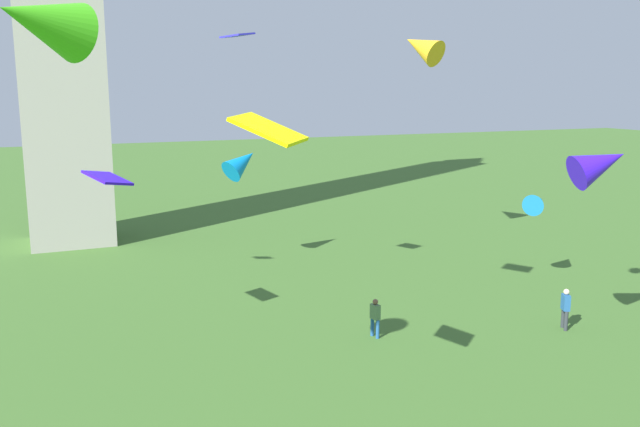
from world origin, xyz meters
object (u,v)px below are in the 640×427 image
object	(u,v)px
person_0	(565,306)
kite_flying_11	(537,202)
kite_flying_3	(268,129)
kite_flying_5	(41,21)
person_3	(375,316)
kite_flying_0	(421,47)
kite_flying_7	(237,35)
kite_flying_10	(107,178)
kite_flying_8	(242,162)
kite_flying_1	(600,164)

from	to	relation	value
person_0	kite_flying_11	size ratio (longest dim) A/B	0.90
kite_flying_3	kite_flying_5	bearing A→B (deg)	44.11
person_3	kite_flying_0	bearing A→B (deg)	-47.82
person_0	kite_flying_3	bearing A→B (deg)	131.44
kite_flying_7	kite_flying_10	size ratio (longest dim) A/B	0.75
kite_flying_3	kite_flying_11	bearing A→B (deg)	-104.70
kite_flying_0	kite_flying_5	distance (m)	27.40
person_0	kite_flying_10	world-z (taller)	kite_flying_10
person_0	kite_flying_0	world-z (taller)	kite_flying_0
person_0	kite_flying_5	size ratio (longest dim) A/B	0.68
person_0	kite_flying_7	xyz separation A→B (m)	(-11.31, 7.78, 10.94)
kite_flying_8	kite_flying_0	bearing A→B (deg)	-117.12
person_3	kite_flying_1	size ratio (longest dim) A/B	0.64
kite_flying_11	kite_flying_7	bearing A→B (deg)	49.32
person_0	kite_flying_0	size ratio (longest dim) A/B	0.56
kite_flying_0	kite_flying_10	distance (m)	21.10
kite_flying_3	kite_flying_8	size ratio (longest dim) A/B	0.79
kite_flying_8	kite_flying_10	xyz separation A→B (m)	(-7.99, -9.34, 0.72)
kite_flying_3	kite_flying_1	bearing A→B (deg)	-126.47
kite_flying_1	person_3	bearing A→B (deg)	68.75
kite_flying_7	person_3	bearing A→B (deg)	13.38
kite_flying_1	kite_flying_8	bearing A→B (deg)	41.00
person_3	kite_flying_11	size ratio (longest dim) A/B	0.83
kite_flying_0	kite_flying_10	world-z (taller)	kite_flying_0
kite_flying_1	kite_flying_5	world-z (taller)	kite_flying_5
person_0	kite_flying_5	distance (m)	22.16
kite_flying_5	kite_flying_3	bearing A→B (deg)	53.31
kite_flying_10	kite_flying_11	bearing A→B (deg)	-112.49
kite_flying_3	kite_flying_11	xyz separation A→B (m)	(17.51, 9.92, -4.58)
person_0	kite_flying_1	xyz separation A→B (m)	(-1.36, -2.52, 6.18)
kite_flying_10	kite_flying_7	bearing A→B (deg)	-90.61
kite_flying_8	kite_flying_5	bearing A→B (deg)	129.53
kite_flying_10	kite_flying_11	distance (m)	20.49
kite_flying_0	kite_flying_5	bearing A→B (deg)	17.76
kite_flying_0	kite_flying_11	bearing A→B (deg)	79.43
person_3	kite_flying_10	distance (m)	11.48
kite_flying_0	kite_flying_11	distance (m)	11.50
person_0	kite_flying_7	distance (m)	17.55
kite_flying_11	kite_flying_1	bearing A→B (deg)	118.08
kite_flying_5	kite_flying_11	bearing A→B (deg)	78.44
kite_flying_0	kite_flying_7	world-z (taller)	kite_flying_0
kite_flying_0	kite_flying_11	xyz separation A→B (m)	(1.83, -8.17, -7.89)
kite_flying_3	kite_flying_0	bearing A→B (deg)	-85.16
kite_flying_3	kite_flying_10	distance (m)	10.31
person_3	kite_flying_0	distance (m)	18.38
kite_flying_8	kite_flying_11	size ratio (longest dim) A/B	1.35
person_0	kite_flying_11	xyz separation A→B (m)	(3.27, 5.64, 3.22)
kite_flying_10	kite_flying_0	bearing A→B (deg)	-88.75
kite_flying_0	kite_flying_11	size ratio (longest dim) A/B	1.62
kite_flying_0	kite_flying_3	world-z (taller)	kite_flying_0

